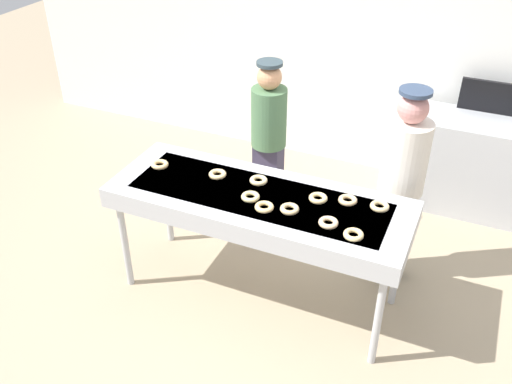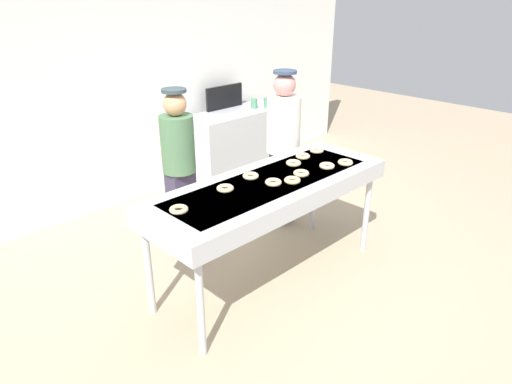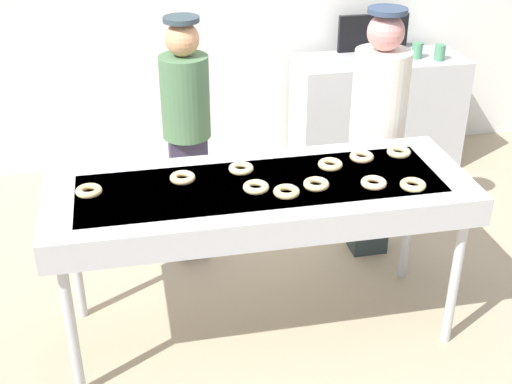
% 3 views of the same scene
% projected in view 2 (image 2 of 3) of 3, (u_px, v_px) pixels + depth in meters
% --- Properties ---
extents(ground_plane, '(16.00, 16.00, 0.00)m').
position_uv_depth(ground_plane, '(269.00, 277.00, 4.24)').
color(ground_plane, tan).
extents(back_wall, '(8.00, 0.12, 3.25)m').
position_uv_depth(back_wall, '(114.00, 67.00, 5.18)').
color(back_wall, white).
rests_on(back_wall, ground).
extents(fryer_conveyor, '(2.27, 0.82, 0.97)m').
position_uv_depth(fryer_conveyor, '(270.00, 190.00, 3.88)').
color(fryer_conveyor, '#B7BABF').
rests_on(fryer_conveyor, ground).
extents(plain_donut_0, '(0.14, 0.14, 0.04)m').
position_uv_depth(plain_donut_0, '(327.00, 166.00, 4.11)').
color(plain_donut_0, beige).
rests_on(plain_donut_0, fryer_conveyor).
extents(plain_donut_1, '(0.19, 0.19, 0.04)m').
position_uv_depth(plain_donut_1, '(179.00, 209.00, 3.31)').
color(plain_donut_1, '#F6CB85').
rests_on(plain_donut_1, fryer_conveyor).
extents(plain_donut_2, '(0.19, 0.19, 0.04)m').
position_uv_depth(plain_donut_2, '(345.00, 162.00, 4.20)').
color(plain_donut_2, '#EFCE87').
rests_on(plain_donut_2, fryer_conveyor).
extents(plain_donut_3, '(0.19, 0.19, 0.04)m').
position_uv_depth(plain_donut_3, '(251.00, 176.00, 3.90)').
color(plain_donut_3, beige).
rests_on(plain_donut_3, fryer_conveyor).
extents(plain_donut_4, '(0.17, 0.17, 0.04)m').
position_uv_depth(plain_donut_4, '(294.00, 163.00, 4.18)').
color(plain_donut_4, '#EFD089').
rests_on(plain_donut_4, fryer_conveyor).
extents(plain_donut_5, '(0.18, 0.18, 0.04)m').
position_uv_depth(plain_donut_5, '(225.00, 188.00, 3.66)').
color(plain_donut_5, '#F6CF8C').
rests_on(plain_donut_5, fryer_conveyor).
extents(plain_donut_6, '(0.18, 0.18, 0.04)m').
position_uv_depth(plain_donut_6, '(303.00, 156.00, 4.35)').
color(plain_donut_6, '#EEC589').
rests_on(plain_donut_6, fryer_conveyor).
extents(plain_donut_7, '(0.14, 0.14, 0.04)m').
position_uv_depth(plain_donut_7, '(317.00, 150.00, 4.51)').
color(plain_donut_7, '#EACB8C').
rests_on(plain_donut_7, fryer_conveyor).
extents(plain_donut_8, '(0.15, 0.15, 0.04)m').
position_uv_depth(plain_donut_8, '(292.00, 180.00, 3.81)').
color(plain_donut_8, '#F6CD83').
rests_on(plain_donut_8, fryer_conveyor).
extents(plain_donut_9, '(0.15, 0.15, 0.04)m').
position_uv_depth(plain_donut_9, '(301.00, 173.00, 3.95)').
color(plain_donut_9, '#E6C688').
rests_on(plain_donut_9, fryer_conveyor).
extents(plain_donut_10, '(0.17, 0.17, 0.04)m').
position_uv_depth(plain_donut_10, '(273.00, 182.00, 3.77)').
color(plain_donut_10, '#E8D38C').
rests_on(plain_donut_10, fryer_conveyor).
extents(worker_baker, '(0.31, 0.31, 1.65)m').
position_uv_depth(worker_baker, '(179.00, 168.00, 4.26)').
color(worker_baker, '#38334B').
rests_on(worker_baker, ground).
extents(worker_assistant, '(0.35, 0.35, 1.69)m').
position_uv_depth(worker_assistant, '(283.00, 139.00, 4.88)').
color(worker_assistant, '#2A3536').
rests_on(worker_assistant, ground).
extents(prep_counter, '(1.40, 0.57, 0.95)m').
position_uv_depth(prep_counter, '(237.00, 145.00, 6.27)').
color(prep_counter, '#B7BABF').
rests_on(prep_counter, ground).
extents(paper_cup_0, '(0.09, 0.09, 0.13)m').
position_uv_depth(paper_cup_0, '(267.00, 103.00, 6.25)').
color(paper_cup_0, '#4C8C66').
rests_on(paper_cup_0, prep_counter).
extents(paper_cup_1, '(0.09, 0.09, 0.13)m').
position_uv_depth(paper_cup_1, '(254.00, 104.00, 6.21)').
color(paper_cup_1, '#4C8C66').
rests_on(paper_cup_1, prep_counter).
extents(menu_display, '(0.60, 0.04, 0.31)m').
position_uv_depth(menu_display, '(224.00, 97.00, 6.17)').
color(menu_display, black).
rests_on(menu_display, prep_counter).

